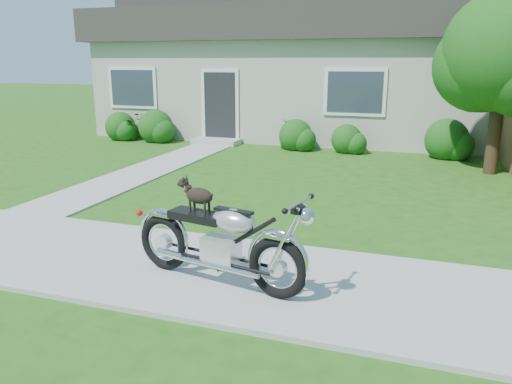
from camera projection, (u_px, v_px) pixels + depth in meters
ground at (63, 250)px, 6.60m from camera, size 80.00×80.00×0.00m
sidewalk at (63, 249)px, 6.60m from camera, size 24.00×2.20×0.04m
walkway at (155, 167)px, 11.64m from camera, size 1.20×8.00×0.03m
house at (294, 69)px, 17.03m from camera, size 12.60×7.03×4.50m
tree_near at (510, 57)px, 10.35m from camera, size 2.60×2.54×3.90m
shrub_row at (267, 133)px, 14.23m from camera, size 10.71×1.10×1.10m
potted_plant_left at (132, 126)px, 15.68m from camera, size 0.84×0.92×0.85m
potted_plant_right at (287, 134)px, 14.09m from camera, size 0.65×0.65×0.85m
motorcycle_with_dog at (220, 240)px, 5.41m from camera, size 2.21×0.74×1.14m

